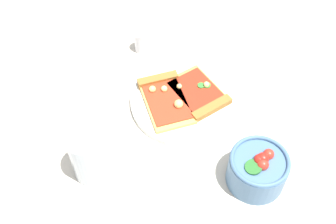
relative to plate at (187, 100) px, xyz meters
name	(u,v)px	position (x,y,z in m)	size (l,w,h in m)	color
ground_plane	(182,109)	(0.02, -0.01, -0.01)	(2.40, 2.40, 0.00)	beige
plate	(187,100)	(0.00, 0.00, 0.00)	(0.25, 0.25, 0.01)	silver
pizza_slice_near	(199,94)	(-0.01, 0.02, 0.01)	(0.16, 0.16, 0.02)	gold
pizza_slice_far	(165,98)	(0.01, -0.05, 0.01)	(0.17, 0.15, 0.03)	#E5B256
salad_bowl	(258,169)	(0.17, 0.16, 0.03)	(0.11, 0.11, 0.09)	#4C7299
soda_glass	(90,157)	(0.21, -0.15, 0.05)	(0.07, 0.07, 0.12)	silver
pepper_shaker	(141,40)	(-0.14, -0.14, 0.03)	(0.03, 0.03, 0.07)	silver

